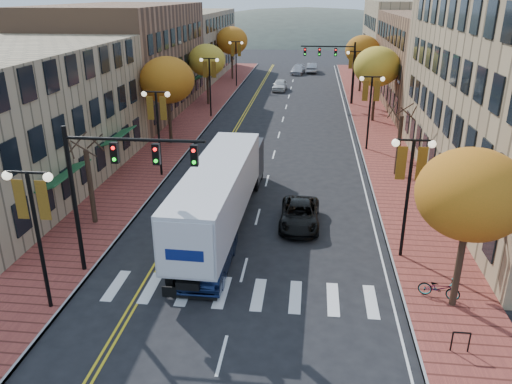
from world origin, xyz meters
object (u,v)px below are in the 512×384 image
(semi_truck, at_px, (223,187))
(navy_sedan, at_px, (210,254))
(black_suv, at_px, (300,215))
(bicycle, at_px, (439,288))

(semi_truck, height_order, navy_sedan, semi_truck)
(black_suv, bearing_deg, navy_sedan, -126.55)
(bicycle, bearing_deg, black_suv, 58.86)
(semi_truck, distance_m, black_suv, 4.56)
(navy_sedan, bearing_deg, bicycle, -7.37)
(semi_truck, relative_size, black_suv, 3.41)
(semi_truck, distance_m, bicycle, 12.13)
(black_suv, relative_size, bicycle, 2.75)
(semi_truck, height_order, black_suv, semi_truck)
(semi_truck, xyz_separation_m, bicycle, (10.28, -6.21, -1.72))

